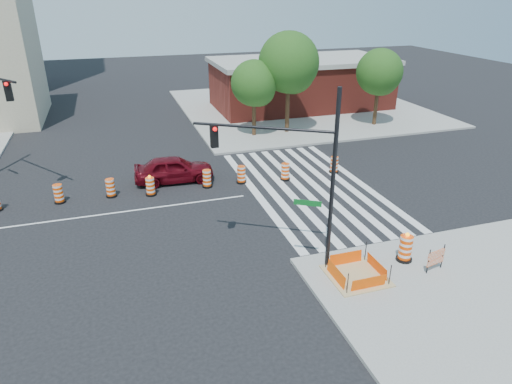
% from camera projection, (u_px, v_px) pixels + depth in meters
% --- Properties ---
extents(ground, '(120.00, 120.00, 0.00)m').
position_uv_depth(ground, '(112.00, 213.00, 23.33)').
color(ground, black).
rests_on(ground, ground).
extents(sidewalk_ne, '(22.00, 22.00, 0.15)m').
position_uv_depth(sidewalk_ne, '(300.00, 107.00, 43.98)').
color(sidewalk_ne, gray).
rests_on(sidewalk_ne, ground).
extents(crosswalk_east, '(6.75, 13.50, 0.01)m').
position_uv_depth(crosswalk_east, '(309.00, 187.00, 26.39)').
color(crosswalk_east, silver).
rests_on(crosswalk_east, ground).
extents(lane_centerline, '(14.00, 0.12, 0.01)m').
position_uv_depth(lane_centerline, '(112.00, 213.00, 23.33)').
color(lane_centerline, silver).
rests_on(lane_centerline, ground).
extents(excavation_pit, '(2.20, 2.20, 0.90)m').
position_uv_depth(excavation_pit, '(356.00, 275.00, 17.94)').
color(excavation_pit, tan).
rests_on(excavation_pit, ground).
extents(brick_storefront, '(16.50, 8.50, 4.60)m').
position_uv_depth(brick_storefront, '(301.00, 83.00, 43.06)').
color(brick_storefront, maroon).
rests_on(brick_storefront, ground).
extents(red_coupe, '(4.70, 2.12, 1.57)m').
position_uv_depth(red_coupe, '(174.00, 169.00, 26.88)').
color(red_coupe, '#570710').
rests_on(red_coupe, ground).
extents(signal_pole_se, '(4.78, 2.95, 7.27)m').
position_uv_depth(signal_pole_se, '(293.00, 163.00, 17.24)').
color(signal_pole_se, black).
rests_on(signal_pole_se, ground).
extents(pit_drum, '(0.66, 0.66, 1.30)m').
position_uv_depth(pit_drum, '(405.00, 249.00, 18.82)').
color(pit_drum, black).
rests_on(pit_drum, ground).
extents(barricade, '(0.91, 0.23, 1.08)m').
position_uv_depth(barricade, '(436.00, 258.00, 18.10)').
color(barricade, '#FF4905').
rests_on(barricade, ground).
extents(tree_north_c, '(3.43, 3.43, 5.83)m').
position_uv_depth(tree_north_c, '(254.00, 86.00, 33.85)').
color(tree_north_c, '#382314').
rests_on(tree_north_c, ground).
extents(tree_north_d, '(4.56, 4.56, 7.76)m').
position_uv_depth(tree_north_d, '(289.00, 66.00, 34.17)').
color(tree_north_d, '#382314').
rests_on(tree_north_d, ground).
extents(tree_north_e, '(3.69, 3.69, 6.27)m').
position_uv_depth(tree_north_e, '(379.00, 75.00, 36.52)').
color(tree_north_e, '#382314').
rests_on(tree_north_e, ground).
extents(median_drum_3, '(0.60, 0.60, 1.02)m').
position_uv_depth(median_drum_3, '(59.00, 194.00, 24.32)').
color(median_drum_3, black).
rests_on(median_drum_3, ground).
extents(median_drum_4, '(0.60, 0.60, 1.02)m').
position_uv_depth(median_drum_4, '(111.00, 188.00, 25.04)').
color(median_drum_4, black).
rests_on(median_drum_4, ground).
extents(median_drum_5, '(0.60, 0.60, 1.18)m').
position_uv_depth(median_drum_5, '(150.00, 187.00, 25.21)').
color(median_drum_5, black).
rests_on(median_drum_5, ground).
extents(median_drum_6, '(0.60, 0.60, 1.02)m').
position_uv_depth(median_drum_6, '(207.00, 179.00, 26.27)').
color(median_drum_6, black).
rests_on(median_drum_6, ground).
extents(median_drum_7, '(0.60, 0.60, 1.02)m').
position_uv_depth(median_drum_7, '(241.00, 175.00, 26.83)').
color(median_drum_7, black).
rests_on(median_drum_7, ground).
extents(median_drum_8, '(0.60, 0.60, 1.02)m').
position_uv_depth(median_drum_8, '(285.00, 172.00, 27.24)').
color(median_drum_8, black).
rests_on(median_drum_8, ground).
extents(median_drum_9, '(0.60, 0.60, 1.02)m').
position_uv_depth(median_drum_9, '(334.00, 165.00, 28.34)').
color(median_drum_9, black).
rests_on(median_drum_9, ground).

